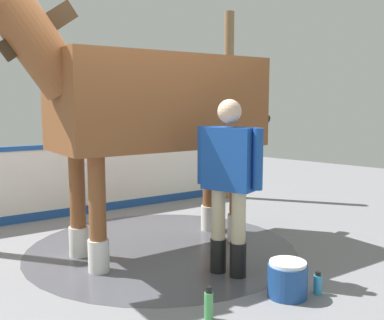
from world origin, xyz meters
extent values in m
cube|color=gray|center=(0.00, 0.00, -0.01)|extent=(16.00, 16.00, 0.02)
cylinder|color=#4C4C54|center=(-0.38, 0.14, 0.00)|extent=(2.92, 2.92, 0.00)
cube|color=white|center=(-0.85, -1.74, 0.48)|extent=(4.05, 1.06, 0.96)
cube|color=#1E4C99|center=(-0.85, -1.74, 0.99)|extent=(4.05, 1.08, 0.06)
cube|color=#1E4C99|center=(-0.85, -1.74, 0.06)|extent=(4.05, 1.06, 0.12)
cylinder|color=olive|center=(-2.97, -0.93, 1.51)|extent=(0.16, 0.16, 3.01)
cube|color=brown|center=(-0.38, 0.14, 1.59)|extent=(2.37, 1.45, 0.95)
cylinder|color=brown|center=(0.50, 0.20, 0.56)|extent=(0.16, 0.16, 1.11)
cylinder|color=silver|center=(0.50, 0.20, 0.16)|extent=(0.20, 0.20, 0.31)
cylinder|color=brown|center=(0.37, -0.31, 0.56)|extent=(0.16, 0.16, 1.11)
cylinder|color=silver|center=(0.37, -0.31, 0.16)|extent=(0.20, 0.20, 0.31)
cylinder|color=brown|center=(-1.13, 0.60, 0.56)|extent=(0.16, 0.16, 1.11)
cylinder|color=silver|center=(-1.13, 0.60, 0.16)|extent=(0.20, 0.20, 0.31)
cylinder|color=brown|center=(-1.26, 0.09, 0.56)|extent=(0.16, 0.16, 1.11)
cylinder|color=silver|center=(-1.26, 0.09, 0.16)|extent=(0.20, 0.20, 0.31)
cylinder|color=brown|center=(0.82, -0.15, 2.08)|extent=(0.91, 0.62, 0.94)
cube|color=#382819|center=(0.82, -0.15, 2.22)|extent=(0.71, 0.23, 0.58)
cylinder|color=#382819|center=(-1.55, 0.43, 1.49)|extent=(0.71, 0.28, 0.35)
cylinder|color=black|center=(-0.25, 1.04, 0.16)|extent=(0.15, 0.15, 0.32)
cylinder|color=#C6B793|center=(-0.25, 1.04, 0.56)|extent=(0.13, 0.13, 0.48)
cylinder|color=black|center=(-0.28, 1.24, 0.16)|extent=(0.15, 0.15, 0.32)
cylinder|color=#C6B793|center=(-0.28, 1.24, 0.56)|extent=(0.13, 0.13, 0.48)
cube|color=#19479E|center=(-0.27, 1.14, 1.09)|extent=(0.29, 0.50, 0.57)
cylinder|color=#19479E|center=(-0.22, 0.86, 1.10)|extent=(0.09, 0.09, 0.54)
cylinder|color=#19479E|center=(-0.31, 1.42, 1.10)|extent=(0.09, 0.09, 0.54)
sphere|color=beige|center=(-0.27, 1.14, 1.51)|extent=(0.22, 0.22, 0.22)
cylinder|color=#1E478C|center=(-0.21, 1.80, 0.13)|extent=(0.33, 0.33, 0.27)
cylinder|color=white|center=(-0.21, 1.80, 0.28)|extent=(0.30, 0.30, 0.03)
cylinder|color=#3399CC|center=(-0.42, 1.96, 0.08)|extent=(0.07, 0.07, 0.16)
cylinder|color=black|center=(-0.42, 1.96, 0.18)|extent=(0.05, 0.05, 0.04)
cylinder|color=#4CA559|center=(0.53, 1.57, 0.10)|extent=(0.07, 0.07, 0.21)
cylinder|color=black|center=(0.53, 1.57, 0.23)|extent=(0.05, 0.05, 0.05)
camera|label=1|loc=(2.95, 3.57, 1.60)|focal=42.16mm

